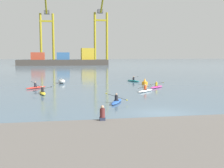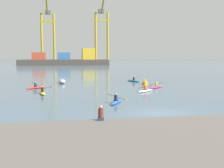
{
  "view_description": "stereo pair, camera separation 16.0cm",
  "coord_description": "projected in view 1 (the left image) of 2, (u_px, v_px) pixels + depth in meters",
  "views": [
    {
      "loc": [
        -7.61,
        -20.3,
        4.48
      ],
      "look_at": [
        -0.82,
        17.3,
        0.6
      ],
      "focal_mm": 44.43,
      "sensor_mm": 36.0,
      "label": 1
    },
    {
      "loc": [
        -7.45,
        -20.33,
        4.48
      ],
      "look_at": [
        -0.82,
        17.3,
        0.6
      ],
      "focal_mm": 44.43,
      "sensor_mm": 36.0,
      "label": 2
    }
  ],
  "objects": [
    {
      "name": "ground_plane",
      "position": [
        162.0,
        113.0,
        21.67
      ],
      "size": [
        800.0,
        800.0,
        0.0
      ],
      "primitive_type": "plane",
      "color": "slate"
    },
    {
      "name": "container_barge",
      "position": [
        64.0,
        60.0,
        132.35
      ],
      "size": [
        42.37,
        9.76,
        8.18
      ],
      "color": "#38332D",
      "rests_on": "ground"
    },
    {
      "name": "gantry_crane_west",
      "position": [
        47.0,
        29.0,
        143.83
      ],
      "size": [
        7.53,
        18.99,
        39.71
      ],
      "color": "olive",
      "rests_on": "ground"
    },
    {
      "name": "gantry_crane_west_mid",
      "position": [
        101.0,
        30.0,
        146.56
      ],
      "size": [
        7.63,
        15.54,
        35.89
      ],
      "color": "olive",
      "rests_on": "ground"
    },
    {
      "name": "capsized_dinghy",
      "position": [
        62.0,
        81.0,
        45.39
      ],
      "size": [
        1.41,
        2.72,
        0.76
      ],
      "color": "beige",
      "rests_on": "ground"
    },
    {
      "name": "channel_buoy",
      "position": [
        145.0,
        82.0,
        43.41
      ],
      "size": [
        0.9,
        0.9,
        1.0
      ],
      "color": "orange",
      "rests_on": "ground"
    },
    {
      "name": "kayak_magenta",
      "position": [
        157.0,
        87.0,
        39.0
      ],
      "size": [
        2.87,
        2.78,
        0.95
      ],
      "color": "#C13384",
      "rests_on": "ground"
    },
    {
      "name": "kayak_red",
      "position": [
        36.0,
        87.0,
        38.23
      ],
      "size": [
        2.83,
        2.82,
        1.05
      ],
      "color": "red",
      "rests_on": "ground"
    },
    {
      "name": "kayak_white",
      "position": [
        146.0,
        90.0,
        34.73
      ],
      "size": [
        2.89,
        2.76,
        0.95
      ],
      "color": "silver",
      "rests_on": "ground"
    },
    {
      "name": "kayak_teal",
      "position": [
        133.0,
        81.0,
        48.53
      ],
      "size": [
        2.05,
        3.35,
        0.95
      ],
      "color": "teal",
      "rests_on": "ground"
    },
    {
      "name": "kayak_yellow",
      "position": [
        42.0,
        93.0,
        32.72
      ],
      "size": [
        2.23,
        3.45,
        0.95
      ],
      "color": "yellow",
      "rests_on": "ground"
    },
    {
      "name": "kayak_blue",
      "position": [
        117.0,
        101.0,
        26.44
      ],
      "size": [
        2.04,
        3.34,
        0.97
      ],
      "color": "#2856B2",
      "rests_on": "ground"
    },
    {
      "name": "seated_onlooker",
      "position": [
        102.0,
        114.0,
        16.15
      ],
      "size": [
        0.32,
        0.3,
        0.9
      ],
      "color": "#23283D",
      "rests_on": "stone_quay"
    }
  ]
}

